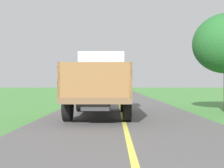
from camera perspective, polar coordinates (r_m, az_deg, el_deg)
The scene contains 1 object.
banana_truck_near at distance 11.81m, azimuth -2.49°, elevation 0.31°, with size 2.38×5.82×2.80m.
Camera 1 is at (-0.34, -0.04, 1.41)m, focal length 42.73 mm.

